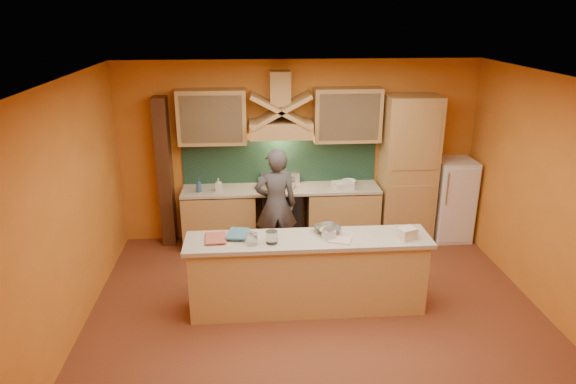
{
  "coord_description": "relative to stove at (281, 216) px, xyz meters",
  "views": [
    {
      "loc": [
        -0.76,
        -5.17,
        3.49
      ],
      "look_at": [
        -0.29,
        0.9,
        1.31
      ],
      "focal_mm": 32.0,
      "sensor_mm": 36.0,
      "label": 1
    }
  ],
  "objects": [
    {
      "name": "floor",
      "position": [
        0.3,
        -2.2,
        -0.45
      ],
      "size": [
        5.5,
        5.0,
        0.01
      ],
      "primitive_type": "cube",
      "color": "brown",
      "rests_on": "ground"
    },
    {
      "name": "ceiling",
      "position": [
        0.3,
        -2.2,
        2.35
      ],
      "size": [
        5.5,
        5.0,
        0.01
      ],
      "primitive_type": "cube",
      "color": "white",
      "rests_on": "wall_back"
    },
    {
      "name": "wall_back",
      "position": [
        0.3,
        0.3,
        0.95
      ],
      "size": [
        5.5,
        0.02,
        2.8
      ],
      "primitive_type": "cube",
      "color": "orange",
      "rests_on": "floor"
    },
    {
      "name": "wall_front",
      "position": [
        0.3,
        -4.7,
        0.95
      ],
      "size": [
        5.5,
        0.02,
        2.8
      ],
      "primitive_type": "cube",
      "color": "orange",
      "rests_on": "floor"
    },
    {
      "name": "wall_left",
      "position": [
        -2.45,
        -2.2,
        0.95
      ],
      "size": [
        0.02,
        5.0,
        2.8
      ],
      "primitive_type": "cube",
      "color": "orange",
      "rests_on": "floor"
    },
    {
      "name": "wall_right",
      "position": [
        3.05,
        -2.2,
        0.95
      ],
      "size": [
        0.02,
        5.0,
        2.8
      ],
      "primitive_type": "cube",
      "color": "orange",
      "rests_on": "floor"
    },
    {
      "name": "base_cabinet_left",
      "position": [
        -0.95,
        0.0,
        -0.02
      ],
      "size": [
        1.1,
        0.6,
        0.86
      ],
      "primitive_type": "cube",
      "color": "tan",
      "rests_on": "floor"
    },
    {
      "name": "base_cabinet_right",
      "position": [
        0.95,
        0.0,
        -0.02
      ],
      "size": [
        1.1,
        0.6,
        0.86
      ],
      "primitive_type": "cube",
      "color": "tan",
      "rests_on": "floor"
    },
    {
      "name": "counter_top",
      "position": [
        -0.0,
        0.0,
        0.45
      ],
      "size": [
        3.0,
        0.62,
        0.04
      ],
      "primitive_type": "cube",
      "color": "#C0B6A2",
      "rests_on": "base_cabinet_left"
    },
    {
      "name": "stove",
      "position": [
        0.0,
        0.0,
        0.0
      ],
      "size": [
        0.6,
        0.58,
        0.9
      ],
      "primitive_type": "cube",
      "color": "black",
      "rests_on": "floor"
    },
    {
      "name": "backsplash",
      "position": [
        -0.0,
        0.28,
        0.8
      ],
      "size": [
        3.0,
        0.03,
        0.7
      ],
      "primitive_type": "cube",
      "color": "#183527",
      "rests_on": "wall_back"
    },
    {
      "name": "range_hood",
      "position": [
        0.0,
        0.05,
        1.37
      ],
      "size": [
        0.92,
        0.5,
        0.24
      ],
      "primitive_type": "cube",
      "color": "tan",
      "rests_on": "wall_back"
    },
    {
      "name": "hood_chimney",
      "position": [
        0.0,
        0.15,
        1.95
      ],
      "size": [
        0.3,
        0.3,
        0.5
      ],
      "primitive_type": "cube",
      "color": "tan",
      "rests_on": "wall_back"
    },
    {
      "name": "upper_cabinet_left",
      "position": [
        -1.0,
        0.12,
        1.55
      ],
      "size": [
        1.0,
        0.35,
        0.8
      ],
      "primitive_type": "cube",
      "color": "tan",
      "rests_on": "wall_back"
    },
    {
      "name": "upper_cabinet_right",
      "position": [
        1.0,
        0.12,
        1.55
      ],
      "size": [
        1.0,
        0.35,
        0.8
      ],
      "primitive_type": "cube",
      "color": "tan",
      "rests_on": "wall_back"
    },
    {
      "name": "pantry_column",
      "position": [
        1.95,
        0.0,
        0.7
      ],
      "size": [
        0.8,
        0.6,
        2.3
      ],
      "primitive_type": "cube",
      "color": "tan",
      "rests_on": "floor"
    },
    {
      "name": "fridge",
      "position": [
        2.7,
        0.0,
        0.2
      ],
      "size": [
        0.58,
        0.6,
        1.3
      ],
      "primitive_type": "cube",
      "color": "white",
      "rests_on": "floor"
    },
    {
      "name": "trim_column_left",
      "position": [
        -1.75,
        0.15,
        0.7
      ],
      "size": [
        0.2,
        0.3,
        2.3
      ],
      "primitive_type": "cube",
      "color": "#472816",
      "rests_on": "floor"
    },
    {
      "name": "island_body",
      "position": [
        0.2,
        -1.9,
        -0.01
      ],
      "size": [
        2.8,
        0.55,
        0.88
      ],
      "primitive_type": "cube",
      "color": "#DDB771",
      "rests_on": "floor"
    },
    {
      "name": "island_top",
      "position": [
        0.2,
        -1.9,
        0.47
      ],
      "size": [
        2.9,
        0.62,
        0.05
      ],
      "primitive_type": "cube",
      "color": "#C0B6A2",
      "rests_on": "island_body"
    },
    {
      "name": "person",
      "position": [
        -0.11,
        -0.5,
        0.38
      ],
      "size": [
        0.64,
        0.45,
        1.67
      ],
      "primitive_type": "imported",
      "rotation": [
        0.0,
        0.0,
        3.23
      ],
      "color": "#4C4C51",
      "rests_on": "floor"
    },
    {
      "name": "pot_large",
      "position": [
        -0.22,
        -0.0,
        0.53
      ],
      "size": [
        0.28,
        0.28,
        0.16
      ],
      "primitive_type": "cylinder",
      "rotation": [
        0.0,
        0.0,
        -0.13
      ],
      "color": "#AFAFB6",
      "rests_on": "stove"
    },
    {
      "name": "pot_small",
      "position": [
        0.11,
        -0.0,
        0.52
      ],
      "size": [
        0.28,
        0.28,
        0.14
      ],
      "primitive_type": "cylinder",
      "rotation": [
        0.0,
        0.0,
        -0.39
      ],
      "color": "silver",
      "rests_on": "stove"
    },
    {
      "name": "soap_bottle_a",
      "position": [
        -0.94,
        -0.08,
        0.57
      ],
      "size": [
        0.1,
        0.1,
        0.19
      ],
      "primitive_type": "imported",
      "rotation": [
        0.0,
        0.0,
        -0.11
      ],
      "color": "silver",
      "rests_on": "counter_top"
    },
    {
      "name": "soap_bottle_b",
      "position": [
        -1.23,
        -0.1,
        0.57
      ],
      "size": [
        0.11,
        0.11,
        0.21
      ],
      "primitive_type": "imported",
      "rotation": [
        0.0,
        0.0,
        0.78
      ],
      "color": "#305384",
      "rests_on": "counter_top"
    },
    {
      "name": "bowl_back",
      "position": [
        1.06,
        0.07,
        0.5
      ],
      "size": [
        0.24,
        0.24,
        0.07
      ],
      "primitive_type": "imported",
      "rotation": [
        0.0,
        0.0,
        0.1
      ],
      "color": "white",
      "rests_on": "counter_top"
    },
    {
      "name": "dish_rack",
      "position": [
        0.93,
        -0.12,
        0.52
      ],
      "size": [
        0.34,
        0.29,
        0.1
      ],
      "primitive_type": "cube",
      "rotation": [
        0.0,
        0.0,
        0.22
      ],
      "color": "white",
      "rests_on": "counter_top"
    },
    {
      "name": "book_lower",
      "position": [
        -1.01,
        -1.87,
        0.51
      ],
      "size": [
        0.26,
        0.34,
        0.03
      ],
      "primitive_type": "imported",
      "rotation": [
        0.0,
        0.0,
        0.06
      ],
      "color": "#B2503F",
      "rests_on": "island_top"
    },
    {
      "name": "book_upper",
      "position": [
        -0.74,
        -1.77,
        0.53
      ],
      "size": [
        0.3,
        0.37,
        0.02
      ],
      "primitive_type": "imported",
      "rotation": [
        0.0,
        0.0,
        -0.21
      ],
      "color": "teal",
      "rests_on": "island_top"
    },
    {
      "name": "jar_large",
      "position": [
        -0.24,
        -2.0,
        0.57
      ],
      "size": [
        0.16,
        0.16,
        0.15
      ],
      "primitive_type": "cylinder",
      "rotation": [
        0.0,
        0.0,
        -0.19
      ],
      "color": "white",
      "rests_on": "island_top"
    },
    {
      "name": "jar_small",
      "position": [
        -0.46,
        -2.01,
        0.56
      ],
      "size": [
        0.16,
        0.16,
        0.13
      ],
      "primitive_type": "cylinder",
      "rotation": [
        0.0,
        0.0,
        -0.24
      ],
      "color": "white",
      "rests_on": "island_top"
    },
    {
      "name": "kitchen_scale",
      "position": [
        0.44,
        -1.93,
        0.55
      ],
      "size": [
        0.16,
        0.16,
        0.11
      ],
      "primitive_type": "cube",
      "rotation": [
        0.0,
        0.0,
        0.31
      ],
      "color": "silver",
      "rests_on": "island_top"
    },
    {
      "name": "mixing_bowl",
      "position": [
        0.44,
        -1.75,
        0.53
      ],
      "size": [
        0.4,
        0.4,
        0.08
      ],
      "primitive_type": "imported",
      "rotation": [
        0.0,
        0.0,
        0.4
      ],
      "color": "silver",
      "rests_on": "island_top"
    },
    {
      "name": "cloth",
      "position": [
        0.56,
        -2.0,
        0.5
      ],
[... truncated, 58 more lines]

